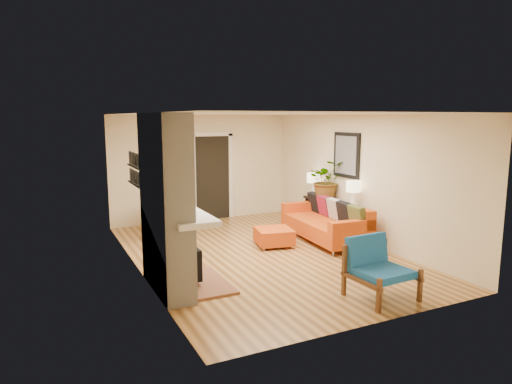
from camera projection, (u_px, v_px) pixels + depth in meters
room_shell at (234, 172)px, 10.97m from camera, size 6.50×6.50×6.50m
fireplace at (168, 208)px, 6.62m from camera, size 1.09×1.68×2.60m
sofa at (328, 222)px, 9.49m from camera, size 1.11×2.28×0.88m
ottoman at (274, 236)px, 9.08m from camera, size 0.81×0.81×0.35m
blue_chair at (376, 265)px, 6.50m from camera, size 0.86×0.85×0.86m
dining_table at (176, 206)px, 9.77m from camera, size 1.01×1.93×1.02m
console_table at (332, 208)px, 9.95m from camera, size 0.34×1.85×0.72m
lamp_near at (353, 191)px, 9.24m from camera, size 0.30×0.30×0.54m
lamp_far at (313, 182)px, 10.56m from camera, size 0.30×0.30×0.54m
houseplant at (327, 180)px, 10.03m from camera, size 1.01×0.95×0.90m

